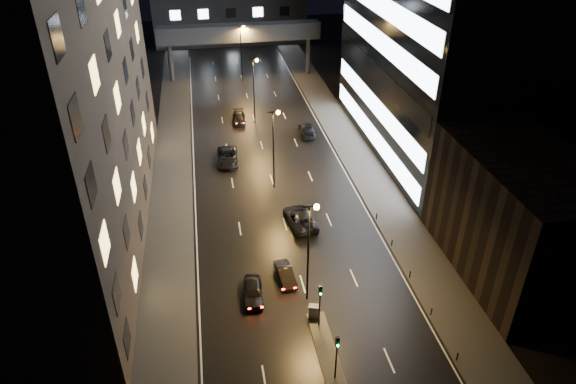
% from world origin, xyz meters
% --- Properties ---
extents(ground, '(160.00, 160.00, 0.00)m').
position_xyz_m(ground, '(0.00, 40.00, 0.00)').
color(ground, black).
rests_on(ground, ground).
extents(sidewalk_left, '(5.00, 110.00, 0.15)m').
position_xyz_m(sidewalk_left, '(-12.50, 35.00, 0.07)').
color(sidewalk_left, '#383533').
rests_on(sidewalk_left, ground).
extents(sidewalk_right, '(5.00, 110.00, 0.15)m').
position_xyz_m(sidewalk_right, '(12.50, 35.00, 0.07)').
color(sidewalk_right, '#383533').
rests_on(sidewalk_right, ground).
extents(building_left, '(15.00, 48.00, 40.00)m').
position_xyz_m(building_left, '(-22.50, 24.00, 20.00)').
color(building_left, '#2D2319').
rests_on(building_left, ground).
extents(building_right_low, '(10.00, 18.00, 12.00)m').
position_xyz_m(building_right_low, '(20.00, 9.00, 6.00)').
color(building_right_low, black).
rests_on(building_right_low, ground).
extents(skybridge, '(30.00, 3.00, 10.00)m').
position_xyz_m(skybridge, '(0.00, 70.00, 8.34)').
color(skybridge, '#333335').
rests_on(skybridge, ground).
extents(median_island, '(1.60, 8.00, 0.15)m').
position_xyz_m(median_island, '(0.30, 2.00, 0.07)').
color(median_island, '#383533').
rests_on(median_island, ground).
extents(traffic_signal_near, '(0.28, 0.34, 4.40)m').
position_xyz_m(traffic_signal_near, '(0.30, 4.49, 3.09)').
color(traffic_signal_near, black).
rests_on(traffic_signal_near, median_island).
extents(traffic_signal_far, '(0.28, 0.34, 4.40)m').
position_xyz_m(traffic_signal_far, '(0.30, -1.01, 3.09)').
color(traffic_signal_far, black).
rests_on(traffic_signal_far, median_island).
extents(bollard_row, '(0.12, 25.12, 0.90)m').
position_xyz_m(bollard_row, '(10.20, 6.50, 0.45)').
color(bollard_row, black).
rests_on(bollard_row, ground).
extents(streetlight_near, '(1.45, 0.50, 10.15)m').
position_xyz_m(streetlight_near, '(0.16, 8.00, 6.50)').
color(streetlight_near, black).
rests_on(streetlight_near, ground).
extents(streetlight_mid_a, '(1.45, 0.50, 10.15)m').
position_xyz_m(streetlight_mid_a, '(0.16, 28.00, 6.50)').
color(streetlight_mid_a, black).
rests_on(streetlight_mid_a, ground).
extents(streetlight_mid_b, '(1.45, 0.50, 10.15)m').
position_xyz_m(streetlight_mid_b, '(0.16, 48.00, 6.50)').
color(streetlight_mid_b, black).
rests_on(streetlight_mid_b, ground).
extents(streetlight_far, '(1.45, 0.50, 10.15)m').
position_xyz_m(streetlight_far, '(0.16, 68.00, 6.50)').
color(streetlight_far, black).
rests_on(streetlight_far, ground).
extents(car_away_a, '(2.05, 4.45, 1.48)m').
position_xyz_m(car_away_a, '(-4.80, 8.98, 0.74)').
color(car_away_a, black).
rests_on(car_away_a, ground).
extents(car_away_b, '(1.76, 4.06, 1.30)m').
position_xyz_m(car_away_b, '(-1.50, 10.91, 0.65)').
color(car_away_b, black).
rests_on(car_away_b, ground).
extents(car_away_c, '(3.02, 6.02, 1.63)m').
position_xyz_m(car_away_c, '(-5.17, 35.53, 0.82)').
color(car_away_c, black).
rests_on(car_away_c, ground).
extents(car_away_d, '(2.18, 4.89, 1.39)m').
position_xyz_m(car_away_d, '(-2.42, 48.69, 0.70)').
color(car_away_d, black).
rests_on(car_away_d, ground).
extents(car_toward_a, '(3.45, 6.20, 1.64)m').
position_xyz_m(car_toward_a, '(1.63, 19.63, 0.82)').
color(car_toward_a, black).
rests_on(car_toward_a, ground).
extents(car_toward_b, '(2.71, 5.60, 1.57)m').
position_xyz_m(car_toward_b, '(7.15, 42.36, 0.79)').
color(car_toward_b, black).
rests_on(car_toward_b, ground).
extents(utility_cabinet, '(0.99, 0.79, 1.33)m').
position_xyz_m(utility_cabinet, '(0.07, 5.49, 0.81)').
color(utility_cabinet, '#4C4C4F').
rests_on(utility_cabinet, median_island).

